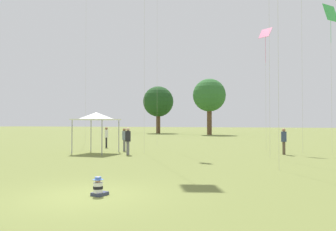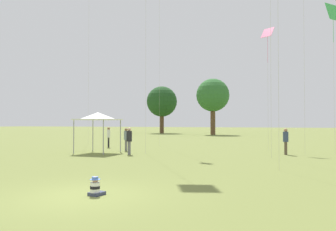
{
  "view_description": "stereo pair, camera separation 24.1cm",
  "coord_description": "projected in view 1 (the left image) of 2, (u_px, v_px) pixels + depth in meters",
  "views": [
    {
      "loc": [
        5.64,
        -8.46,
        2.2
      ],
      "look_at": [
        0.11,
        7.21,
        2.57
      ],
      "focal_mm": 35.0,
      "sensor_mm": 36.0,
      "label": 1
    },
    {
      "loc": [
        5.86,
        -8.38,
        2.2
      ],
      "look_at": [
        0.11,
        7.21,
        2.57
      ],
      "focal_mm": 35.0,
      "sensor_mm": 36.0,
      "label": 2
    }
  ],
  "objects": [
    {
      "name": "kite_0",
      "position": [
        265.0,
        37.0,
        26.63
      ],
      "size": [
        1.12,
        0.97,
        9.93
      ],
      "rotation": [
        0.0,
        0.0,
        4.97
      ],
      "color": "pink",
      "rests_on": "ground"
    },
    {
      "name": "person_standing_2",
      "position": [
        106.0,
        135.0,
        28.96
      ],
      "size": [
        0.31,
        0.31,
        1.81
      ],
      "rotation": [
        0.0,
        0.0,
        4.81
      ],
      "color": "black",
      "rests_on": "ground"
    },
    {
      "name": "person_standing_4",
      "position": [
        128.0,
        139.0,
        22.48
      ],
      "size": [
        0.53,
        0.53,
        1.86
      ],
      "rotation": [
        0.0,
        0.0,
        4.07
      ],
      "color": "slate",
      "rests_on": "ground"
    },
    {
      "name": "person_standing_0",
      "position": [
        284.0,
        139.0,
        22.59
      ],
      "size": [
        0.51,
        0.51,
        1.81
      ],
      "rotation": [
        0.0,
        0.0,
        3.83
      ],
      "color": "brown",
      "rests_on": "ground"
    },
    {
      "name": "distant_tree_0",
      "position": [
        158.0,
        102.0,
        68.76
      ],
      "size": [
        6.39,
        6.39,
        9.86
      ],
      "color": "brown",
      "rests_on": "ground"
    },
    {
      "name": "ground_plane",
      "position": [
        85.0,
        196.0,
        9.8
      ],
      "size": [
        300.0,
        300.0,
        0.0
      ],
      "primitive_type": "plane",
      "color": "olive"
    },
    {
      "name": "seated_toddler",
      "position": [
        99.0,
        188.0,
        9.85
      ],
      "size": [
        0.44,
        0.5,
        0.58
      ],
      "rotation": [
        0.0,
        0.0,
        -0.2
      ],
      "color": "#383D56",
      "rests_on": "ground"
    },
    {
      "name": "distant_tree_1",
      "position": [
        209.0,
        96.0,
        60.33
      ],
      "size": [
        6.06,
        6.06,
        10.33
      ],
      "color": "brown",
      "rests_on": "ground"
    },
    {
      "name": "canopy_tent",
      "position": [
        96.0,
        116.0,
        23.83
      ],
      "size": [
        2.69,
        2.69,
        2.96
      ],
      "rotation": [
        0.0,
        0.0,
        -0.0
      ],
      "color": "white",
      "rests_on": "ground"
    },
    {
      "name": "person_standing_1",
      "position": [
        124.0,
        137.0,
        25.38
      ],
      "size": [
        0.47,
        0.47,
        1.78
      ],
      "rotation": [
        0.0,
        0.0,
        5.53
      ],
      "color": "slate",
      "rests_on": "ground"
    },
    {
      "name": "kite_7",
      "position": [
        331.0,
        16.0,
        23.39
      ],
      "size": [
        1.17,
        1.27,
        10.69
      ],
      "rotation": [
        0.0,
        0.0,
        0.08
      ],
      "color": "green",
      "rests_on": "ground"
    }
  ]
}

